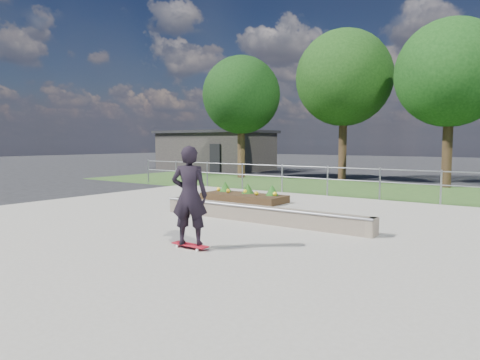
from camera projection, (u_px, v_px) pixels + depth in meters
ground at (197, 229)px, 10.32m from camera, size 120.00×120.00×0.00m
grass_verge at (360, 189)px, 19.21m from camera, size 30.00×8.00×0.02m
concrete_slab at (197, 228)px, 10.32m from camera, size 15.00×15.00×0.06m
fence at (328, 177)px, 16.31m from camera, size 20.06×0.06×1.20m
building at (216, 150)px, 32.88m from camera, size 8.40×5.40×3.00m
tree_far_left at (241, 95)px, 25.06m from camera, size 4.55×4.55×7.15m
tree_mid_left at (344, 78)px, 23.41m from camera, size 5.25×5.25×8.25m
tree_mid_right at (450, 73)px, 19.43m from camera, size 4.90×4.90×7.70m
grind_ledge at (259, 214)px, 10.93m from camera, size 6.00×0.44×0.43m
planter_bed at (244, 196)px, 14.87m from camera, size 3.00×1.20×0.61m
skateboarder at (189, 196)px, 8.12m from camera, size 0.82×0.72×1.97m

